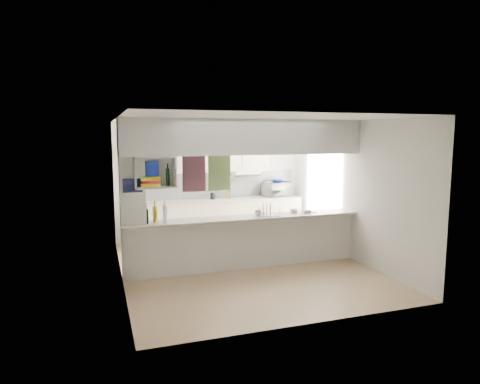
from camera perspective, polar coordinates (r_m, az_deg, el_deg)
name	(u,v)px	position (r m, az deg, el deg)	size (l,w,h in m)	color
floor	(245,268)	(7.70, 0.68, -10.05)	(4.80, 4.80, 0.00)	tan
ceiling	(245,119)	(7.34, 0.71, 9.68)	(4.80, 4.80, 0.00)	white
wall_back	(210,181)	(9.69, -4.00, 1.47)	(4.20, 4.20, 0.00)	silver
wall_left	(120,201)	(7.01, -15.75, -1.18)	(4.80, 4.80, 0.00)	silver
wall_right	(350,190)	(8.33, 14.46, 0.24)	(4.80, 4.80, 0.00)	silver
servery_partition	(236,175)	(7.31, -0.59, 2.31)	(4.20, 0.50, 2.60)	silver
cubby_shelf	(154,175)	(6.94, -11.44, 2.29)	(0.65, 0.35, 0.50)	white
kitchen_run	(220,203)	(9.54, -2.65, -1.49)	(3.60, 0.63, 2.24)	beige
microwave	(277,189)	(9.97, 4.94, 0.40)	(0.60, 0.41, 0.33)	white
bowl	(277,181)	(9.94, 4.96, 1.54)	(0.27, 0.27, 0.07)	#0D2095
dish_rack	(269,210)	(7.64, 3.88, -2.38)	(0.51, 0.44, 0.23)	silver
cup	(258,213)	(7.47, 2.43, -2.81)	(0.13, 0.13, 0.10)	white
wine_bottles	(156,214)	(7.07, -11.16, -2.94)	(0.38, 0.16, 0.38)	black
plastic_tubs	(299,211)	(7.89, 7.89, -2.55)	(0.49, 0.22, 0.07)	silver
utensil_jar	(213,196)	(9.48, -3.67, -0.52)	(0.11, 0.11, 0.15)	black
knife_block	(228,194)	(9.60, -1.62, -0.25)	(0.10, 0.08, 0.20)	brown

